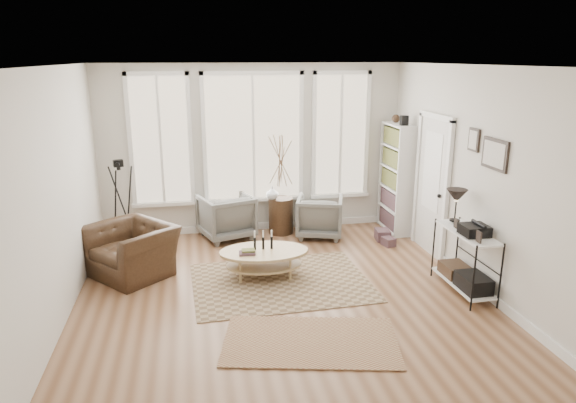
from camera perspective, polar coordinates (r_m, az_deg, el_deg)
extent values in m
plane|color=#8B6446|center=(6.78, -0.72, -10.45)|extent=(5.50, 5.50, 0.00)
plane|color=white|center=(6.08, -0.82, 14.89)|extent=(5.50, 5.50, 0.00)
cube|color=beige|center=(8.93, -3.87, 5.80)|extent=(5.20, 0.04, 2.90)
cube|color=beige|center=(3.74, 6.73, -8.79)|extent=(5.20, 0.04, 2.90)
cube|color=beige|center=(6.37, -24.46, 0.29)|extent=(0.04, 5.50, 2.90)
cube|color=beige|center=(7.18, 20.14, 2.39)|extent=(0.04, 5.50, 2.90)
cube|color=white|center=(9.26, -3.71, -2.71)|extent=(5.10, 0.04, 0.12)
cube|color=white|center=(7.60, 19.04, -7.86)|extent=(0.03, 5.40, 0.12)
cube|color=tan|center=(8.88, -3.88, 7.05)|extent=(1.60, 0.03, 2.10)
cube|color=tan|center=(8.83, -13.98, 6.57)|extent=(0.90, 0.03, 2.10)
cube|color=tan|center=(9.19, 5.83, 7.31)|extent=(0.90, 0.03, 2.10)
cube|color=white|center=(8.86, -3.86, 7.03)|extent=(1.74, 0.06, 2.24)
cube|color=white|center=(8.81, -13.98, 6.55)|extent=(1.04, 0.06, 2.24)
cube|color=white|center=(9.17, 5.86, 7.29)|extent=(1.04, 0.06, 2.24)
cube|color=white|center=(9.07, -3.72, 0.25)|extent=(4.10, 0.12, 0.06)
cube|color=silver|center=(8.24, 15.71, 1.54)|extent=(0.04, 0.88, 2.10)
cube|color=white|center=(8.17, 15.71, 3.23)|extent=(0.01, 0.55, 1.20)
cube|color=white|center=(7.81, 17.18, 0.65)|extent=(0.06, 0.08, 2.18)
cube|color=white|center=(8.66, 14.20, 2.33)|extent=(0.06, 0.08, 2.18)
cube|color=white|center=(8.04, 16.19, 9.08)|extent=(0.06, 1.06, 0.08)
sphere|color=black|center=(7.95, 16.43, 0.59)|extent=(0.06, 0.06, 0.06)
cube|color=white|center=(8.78, 12.91, 1.93)|extent=(0.30, 0.03, 1.90)
cube|color=white|center=(9.52, 10.97, 3.10)|extent=(0.30, 0.03, 1.90)
cube|color=white|center=(9.21, 12.76, 2.57)|extent=(0.02, 0.85, 1.90)
cube|color=white|center=(9.15, 11.90, 2.54)|extent=(0.30, 0.81, 1.90)
cube|color=brown|center=(9.15, 11.90, 2.54)|extent=(0.24, 0.75, 1.76)
cube|color=black|center=(8.79, 12.78, 8.78)|extent=(0.12, 0.10, 0.16)
sphere|color=#392517|center=(9.11, 11.91, 9.01)|extent=(0.14, 0.14, 0.14)
cube|color=white|center=(7.24, 18.83, -8.52)|extent=(0.37, 1.07, 0.03)
cube|color=white|center=(6.99, 19.33, -3.27)|extent=(0.37, 1.07, 0.02)
cylinder|color=black|center=(6.62, 19.93, -8.08)|extent=(0.02, 0.02, 0.85)
cylinder|color=black|center=(6.80, 22.57, -7.70)|extent=(0.02, 0.02, 0.85)
cylinder|color=black|center=(7.47, 15.86, -4.96)|extent=(0.02, 0.02, 0.85)
cylinder|color=black|center=(7.64, 18.28, -4.71)|extent=(0.02, 0.02, 0.85)
cylinder|color=black|center=(7.26, 18.02, -1.99)|extent=(0.14, 0.14, 0.02)
cylinder|color=black|center=(7.22, 18.11, -0.93)|extent=(0.02, 0.02, 0.30)
cone|color=black|center=(7.17, 18.25, 0.60)|extent=(0.28, 0.28, 0.18)
cube|color=black|center=(6.84, 20.01, -2.99)|extent=(0.32, 0.30, 0.13)
cube|color=black|center=(7.00, 19.91, -8.49)|extent=(0.32, 0.45, 0.20)
cube|color=#392517|center=(7.38, 18.06, -7.22)|extent=(0.32, 0.40, 0.16)
cube|color=black|center=(6.57, 20.45, -3.71)|extent=(0.02, 0.10, 0.14)
cube|color=black|center=(7.01, 18.21, -2.37)|extent=(0.02, 0.10, 0.12)
cube|color=black|center=(6.76, 22.02, 4.88)|extent=(0.03, 0.52, 0.38)
cube|color=silver|center=(6.75, 21.91, 4.88)|extent=(0.01, 0.44, 0.30)
cube|color=black|center=(7.16, 19.97, 6.46)|extent=(0.03, 0.24, 0.30)
cube|color=silver|center=(7.16, 19.87, 6.46)|extent=(0.01, 0.18, 0.24)
cube|color=brown|center=(7.14, -0.80, -8.95)|extent=(2.45, 1.87, 0.01)
cube|color=brown|center=(5.79, 2.52, -15.22)|extent=(2.07, 1.43, 0.01)
ellipsoid|color=tan|center=(7.27, -2.68, -7.02)|extent=(1.09, 0.71, 0.03)
ellipsoid|color=tan|center=(7.20, -2.70, -5.58)|extent=(1.27, 0.84, 0.04)
cylinder|color=tan|center=(7.06, -5.24, -7.82)|extent=(0.04, 0.04, 0.35)
cylinder|color=tan|center=(7.15, 0.30, -7.43)|extent=(0.04, 0.04, 0.35)
cylinder|color=tan|center=(7.42, -5.55, -6.61)|extent=(0.04, 0.04, 0.35)
cylinder|color=tan|center=(7.50, -0.28, -6.27)|extent=(0.04, 0.04, 0.35)
cylinder|color=black|center=(7.19, -3.70, -4.70)|extent=(0.04, 0.04, 0.18)
cylinder|color=black|center=(7.21, -2.77, -4.64)|extent=(0.04, 0.04, 0.18)
cylinder|color=black|center=(7.22, -1.84, -4.58)|extent=(0.04, 0.04, 0.18)
cube|color=#2D4D26|center=(7.07, -4.50, -5.59)|extent=(0.22, 0.16, 0.06)
imported|color=slate|center=(8.79, -6.89, -1.64)|extent=(1.03, 1.05, 0.76)
imported|color=slate|center=(8.82, 3.54, -1.64)|extent=(0.96, 0.97, 0.71)
cylinder|color=#392517|center=(8.97, -0.80, -1.56)|extent=(0.42, 0.42, 0.64)
imported|color=silver|center=(8.79, -1.76, 0.97)|extent=(0.21, 0.21, 0.22)
imported|color=#392517|center=(7.61, -16.97, -5.20)|extent=(1.47, 1.46, 0.72)
cylinder|color=black|center=(8.31, -18.31, 3.56)|extent=(0.06, 0.06, 0.06)
cube|color=black|center=(8.30, -18.35, 4.05)|extent=(0.17, 0.14, 0.10)
cylinder|color=black|center=(8.22, -18.42, 3.93)|extent=(0.06, 0.08, 0.06)
cube|color=brown|center=(8.83, 10.46, -3.67)|extent=(0.26, 0.31, 0.18)
cube|color=brown|center=(8.60, 11.10, -4.40)|extent=(0.22, 0.25, 0.14)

